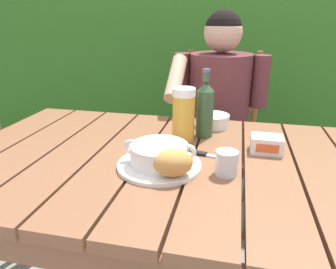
{
  "coord_description": "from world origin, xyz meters",
  "views": [
    {
      "loc": [
        0.21,
        -0.92,
        1.19
      ],
      "look_at": [
        -0.01,
        0.02,
        0.83
      ],
      "focal_mm": 33.5,
      "sensor_mm": 36.0,
      "label": 1
    }
  ],
  "objects_px": {
    "serving_plate": "(159,165)",
    "diner_bowl": "(213,121)",
    "beer_glass": "(184,115)",
    "table_knife": "(206,155)",
    "beer_bottle": "(205,108)",
    "butter_tub": "(267,144)",
    "chair_near_diner": "(218,139)",
    "person_eating": "(217,113)",
    "bread_roll": "(173,163)",
    "water_glass_small": "(227,163)",
    "soup_bowl": "(159,154)"
  },
  "relations": [
    {
      "from": "beer_glass",
      "to": "water_glass_small",
      "type": "xyz_separation_m",
      "value": [
        0.17,
        -0.24,
        -0.06
      ]
    },
    {
      "from": "serving_plate",
      "to": "soup_bowl",
      "type": "relative_size",
      "value": 1.15
    },
    {
      "from": "water_glass_small",
      "to": "beer_glass",
      "type": "bearing_deg",
      "value": 125.03
    },
    {
      "from": "person_eating",
      "to": "water_glass_small",
      "type": "height_order",
      "value": "person_eating"
    },
    {
      "from": "person_eating",
      "to": "bread_roll",
      "type": "bearing_deg",
      "value": -94.72
    },
    {
      "from": "chair_near_diner",
      "to": "beer_glass",
      "type": "bearing_deg",
      "value": -97.64
    },
    {
      "from": "bread_roll",
      "to": "table_knife",
      "type": "relative_size",
      "value": 0.83
    },
    {
      "from": "diner_bowl",
      "to": "bread_roll",
      "type": "bearing_deg",
      "value": -98.29
    },
    {
      "from": "bread_roll",
      "to": "beer_glass",
      "type": "xyz_separation_m",
      "value": [
        -0.03,
        0.31,
        0.05
      ]
    },
    {
      "from": "beer_glass",
      "to": "beer_bottle",
      "type": "bearing_deg",
      "value": 40.62
    },
    {
      "from": "table_knife",
      "to": "diner_bowl",
      "type": "height_order",
      "value": "diner_bowl"
    },
    {
      "from": "serving_plate",
      "to": "butter_tub",
      "type": "bearing_deg",
      "value": 30.07
    },
    {
      "from": "bread_roll",
      "to": "beer_bottle",
      "type": "relative_size",
      "value": 0.54
    },
    {
      "from": "serving_plate",
      "to": "water_glass_small",
      "type": "height_order",
      "value": "water_glass_small"
    },
    {
      "from": "beer_bottle",
      "to": "diner_bowl",
      "type": "xyz_separation_m",
      "value": [
        0.02,
        0.12,
        -0.08
      ]
    },
    {
      "from": "butter_tub",
      "to": "diner_bowl",
      "type": "bearing_deg",
      "value": 131.45
    },
    {
      "from": "person_eating",
      "to": "table_knife",
      "type": "height_order",
      "value": "person_eating"
    },
    {
      "from": "water_glass_small",
      "to": "table_knife",
      "type": "height_order",
      "value": "water_glass_small"
    },
    {
      "from": "chair_near_diner",
      "to": "table_knife",
      "type": "height_order",
      "value": "chair_near_diner"
    },
    {
      "from": "soup_bowl",
      "to": "serving_plate",
      "type": "bearing_deg",
      "value": 82.87
    },
    {
      "from": "water_glass_small",
      "to": "butter_tub",
      "type": "xyz_separation_m",
      "value": [
        0.13,
        0.19,
        -0.01
      ]
    },
    {
      "from": "person_eating",
      "to": "diner_bowl",
      "type": "bearing_deg",
      "value": -89.51
    },
    {
      "from": "table_knife",
      "to": "diner_bowl",
      "type": "xyz_separation_m",
      "value": [
        -0.0,
        0.31,
        0.02
      ]
    },
    {
      "from": "beer_glass",
      "to": "beer_bottle",
      "type": "height_order",
      "value": "beer_bottle"
    },
    {
      "from": "beer_bottle",
      "to": "butter_tub",
      "type": "xyz_separation_m",
      "value": [
        0.23,
        -0.11,
        -0.08
      ]
    },
    {
      "from": "person_eating",
      "to": "bread_roll",
      "type": "distance_m",
      "value": 0.83
    },
    {
      "from": "chair_near_diner",
      "to": "beer_bottle",
      "type": "height_order",
      "value": "beer_bottle"
    },
    {
      "from": "chair_near_diner",
      "to": "beer_bottle",
      "type": "bearing_deg",
      "value": -92.17
    },
    {
      "from": "serving_plate",
      "to": "beer_glass",
      "type": "height_order",
      "value": "beer_glass"
    },
    {
      "from": "serving_plate",
      "to": "beer_bottle",
      "type": "distance_m",
      "value": 0.33
    },
    {
      "from": "bread_roll",
      "to": "water_glass_small",
      "type": "relative_size",
      "value": 1.91
    },
    {
      "from": "soup_bowl",
      "to": "butter_tub",
      "type": "xyz_separation_m",
      "value": [
        0.33,
        0.19,
        -0.02
      ]
    },
    {
      "from": "person_eating",
      "to": "chair_near_diner",
      "type": "bearing_deg",
      "value": 89.17
    },
    {
      "from": "serving_plate",
      "to": "bread_roll",
      "type": "relative_size",
      "value": 1.86
    },
    {
      "from": "person_eating",
      "to": "beer_bottle",
      "type": "xyz_separation_m",
      "value": [
        -0.02,
        -0.45,
        0.15
      ]
    },
    {
      "from": "serving_plate",
      "to": "beer_bottle",
      "type": "height_order",
      "value": "beer_bottle"
    },
    {
      "from": "person_eating",
      "to": "serving_plate",
      "type": "distance_m",
      "value": 0.77
    },
    {
      "from": "beer_glass",
      "to": "butter_tub",
      "type": "bearing_deg",
      "value": -9.24
    },
    {
      "from": "beer_glass",
      "to": "butter_tub",
      "type": "xyz_separation_m",
      "value": [
        0.3,
        -0.05,
        -0.07
      ]
    },
    {
      "from": "bread_roll",
      "to": "beer_glass",
      "type": "relative_size",
      "value": 0.71
    },
    {
      "from": "serving_plate",
      "to": "diner_bowl",
      "type": "xyz_separation_m",
      "value": [
        0.13,
        0.42,
        0.02
      ]
    },
    {
      "from": "person_eating",
      "to": "table_knife",
      "type": "xyz_separation_m",
      "value": [
        0.01,
        -0.64,
        0.04
      ]
    },
    {
      "from": "table_knife",
      "to": "diner_bowl",
      "type": "relative_size",
      "value": 1.25
    },
    {
      "from": "bread_roll",
      "to": "diner_bowl",
      "type": "bearing_deg",
      "value": 81.71
    },
    {
      "from": "beer_glass",
      "to": "water_glass_small",
      "type": "distance_m",
      "value": 0.3
    },
    {
      "from": "butter_tub",
      "to": "person_eating",
      "type": "bearing_deg",
      "value": 109.84
    },
    {
      "from": "bread_roll",
      "to": "serving_plate",
      "type": "bearing_deg",
      "value": 130.6
    },
    {
      "from": "water_glass_small",
      "to": "soup_bowl",
      "type": "bearing_deg",
      "value": 178.69
    },
    {
      "from": "beer_glass",
      "to": "table_knife",
      "type": "height_order",
      "value": "beer_glass"
    },
    {
      "from": "chair_near_diner",
      "to": "person_eating",
      "type": "xyz_separation_m",
      "value": [
        -0.0,
        -0.2,
        0.23
      ]
    }
  ]
}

